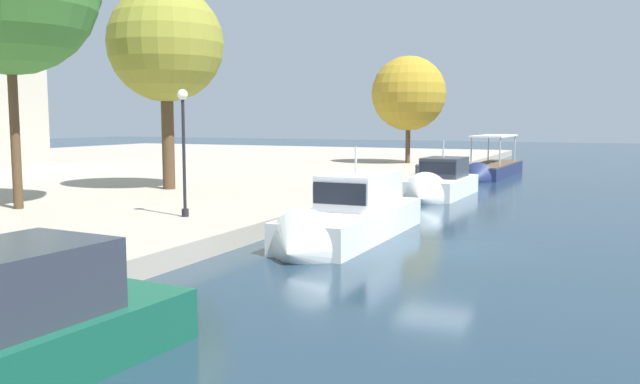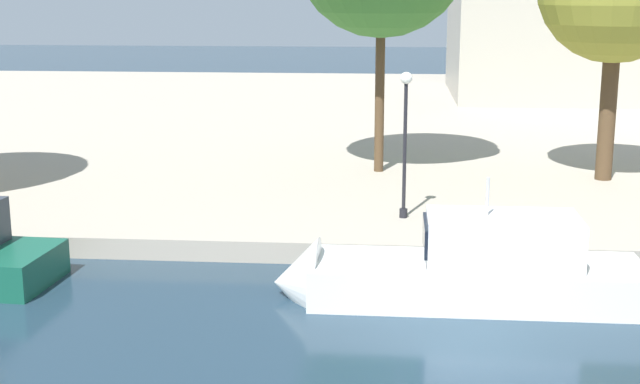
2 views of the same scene
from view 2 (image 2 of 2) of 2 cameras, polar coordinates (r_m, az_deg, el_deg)
The scene contains 4 objects.
ground_plane at distance 21.00m, azimuth 9.19°, elevation -9.90°, with size 220.00×220.00×0.00m, color #1E3342.
dock_promenade at distance 53.47m, azimuth 6.62°, elevation 4.48°, with size 120.00×55.00×0.66m, color #A39989.
motor_yacht_2 at distance 23.78m, azimuth 8.56°, elevation -5.35°, with size 9.73×2.66×4.24m.
lamp_post at distance 29.07m, azimuth 5.49°, elevation 4.01°, with size 0.40×0.40×4.83m.
Camera 2 is at (-1.68, -19.32, 8.07)m, focal length 49.82 mm.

